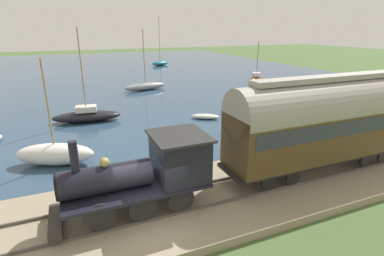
# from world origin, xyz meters

# --- Properties ---
(ground_plane) EXTENTS (200.00, 200.00, 0.00)m
(ground_plane) POSITION_xyz_m (0.00, 0.00, 0.00)
(ground_plane) COLOR #476033
(harbor_water) EXTENTS (80.00, 80.00, 0.01)m
(harbor_water) POSITION_xyz_m (44.28, 0.00, 0.00)
(harbor_water) COLOR #2D4760
(harbor_water) RESTS_ON ground
(rail_embankment) EXTENTS (5.90, 56.00, 0.48)m
(rail_embankment) POSITION_xyz_m (1.03, 0.00, 0.18)
(rail_embankment) COLOR gray
(rail_embankment) RESTS_ON ground
(steam_locomotive) EXTENTS (2.35, 6.10, 3.15)m
(steam_locomotive) POSITION_xyz_m (1.03, -0.22, 2.10)
(steam_locomotive) COLOR black
(steam_locomotive) RESTS_ON rail_embankment
(passenger_coach) EXTENTS (2.43, 10.43, 4.71)m
(passenger_coach) POSITION_xyz_m (1.03, -8.90, 3.06)
(passenger_coach) COLOR black
(passenger_coach) RESTS_ON rail_embankment
(sailboat_black) EXTENTS (2.44, 5.52, 7.32)m
(sailboat_black) POSITION_xyz_m (15.52, 1.20, 0.51)
(sailboat_black) COLOR black
(sailboat_black) RESTS_ON harbor_water
(sailboat_gray) EXTENTS (2.43, 5.56, 7.09)m
(sailboat_gray) POSITION_xyz_m (26.28, -6.43, 0.48)
(sailboat_gray) COLOR gray
(sailboat_gray) RESTS_ON harbor_water
(sailboat_brown) EXTENTS (3.53, 4.20, 5.57)m
(sailboat_brown) POSITION_xyz_m (22.69, -19.99, 0.75)
(sailboat_brown) COLOR brown
(sailboat_brown) RESTS_ON harbor_water
(sailboat_teal) EXTENTS (2.93, 4.10, 9.29)m
(sailboat_teal) POSITION_xyz_m (49.15, -15.35, 0.52)
(sailboat_teal) COLOR #1E707A
(sailboat_teal) RESTS_ON harbor_water
(sailboat_white) EXTENTS (2.92, 4.50, 5.86)m
(sailboat_white) POSITION_xyz_m (7.76, 3.46, 0.63)
(sailboat_white) COLOR white
(sailboat_white) RESTS_ON harbor_water
(rowboat_mid_harbor) EXTENTS (1.86, 2.42, 0.40)m
(rowboat_mid_harbor) POSITION_xyz_m (12.44, -7.98, 0.21)
(rowboat_mid_harbor) COLOR silver
(rowboat_mid_harbor) RESTS_ON harbor_water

